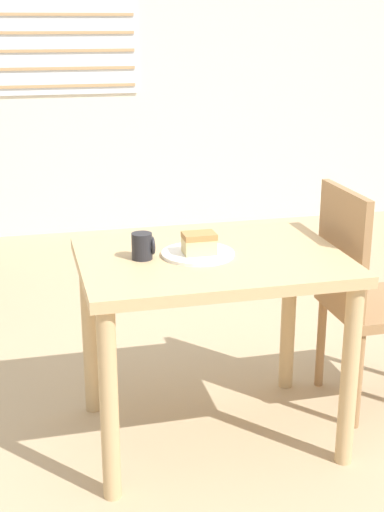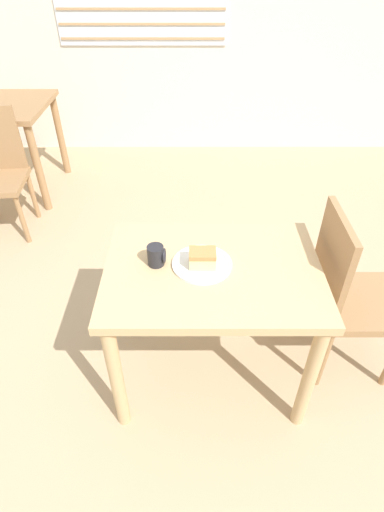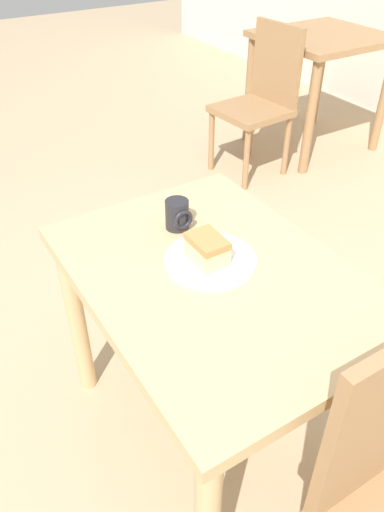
# 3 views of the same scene
# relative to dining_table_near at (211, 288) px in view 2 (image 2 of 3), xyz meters

# --- Properties ---
(ground_plane) EXTENTS (14.00, 14.00, 0.00)m
(ground_plane) POSITION_rel_dining_table_near_xyz_m (0.05, -0.16, -0.59)
(ground_plane) COLOR tan
(dining_table_near) EXTENTS (0.92, 0.67, 0.71)m
(dining_table_near) POSITION_rel_dining_table_near_xyz_m (0.00, 0.00, 0.00)
(dining_table_near) COLOR tan
(dining_table_near) RESTS_ON ground_plane
(dining_table_far) EXTENTS (0.72, 0.77, 0.76)m
(dining_table_far) POSITION_rel_dining_table_near_xyz_m (-1.61, 1.93, 0.03)
(dining_table_far) COLOR #9E754C
(dining_table_far) RESTS_ON ground_plane
(chair_near_window) EXTENTS (0.40, 0.40, 0.90)m
(chair_near_window) POSITION_rel_dining_table_near_xyz_m (0.65, 0.09, -0.11)
(chair_near_window) COLOR #9E754C
(chair_near_window) RESTS_ON ground_plane
(plate) EXTENTS (0.25, 0.25, 0.01)m
(plate) POSITION_rel_dining_table_near_xyz_m (-0.05, 0.02, 0.13)
(plate) COLOR white
(plate) RESTS_ON dining_table_near
(cake_slice) EXTENTS (0.11, 0.08, 0.07)m
(cake_slice) POSITION_rel_dining_table_near_xyz_m (-0.05, 0.00, 0.17)
(cake_slice) COLOR #E5CC89
(cake_slice) RESTS_ON plate
(coffee_mug) EXTENTS (0.08, 0.07, 0.09)m
(coffee_mug) POSITION_rel_dining_table_near_xyz_m (-0.24, 0.03, 0.17)
(coffee_mug) COLOR #232328
(coffee_mug) RESTS_ON dining_table_near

